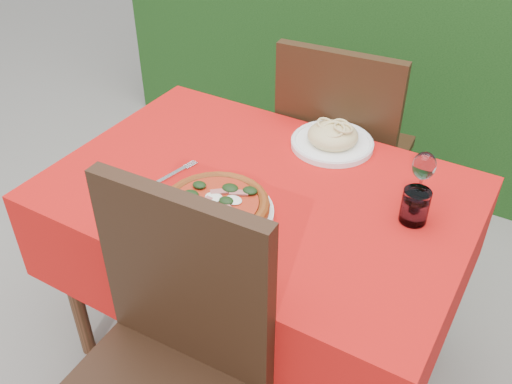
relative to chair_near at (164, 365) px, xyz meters
The scene contains 9 objects.
ground 0.83m from the chair_near, 96.80° to the left, with size 60.00×60.00×0.00m, color slate.
dining_table 0.58m from the chair_near, 96.80° to the left, with size 1.26×0.86×0.75m.
chair_near is the anchor object (origin of this frame).
chair_far 1.17m from the chair_near, 92.09° to the left, with size 0.50×0.50×1.01m.
pizza_plate 0.45m from the chair_near, 104.71° to the left, with size 0.37×0.37×0.06m.
pasta_plate 0.92m from the chair_near, 88.46° to the left, with size 0.28×0.28×0.08m.
water_glass 0.78m from the chair_near, 59.72° to the left, with size 0.08×0.08×0.10m.
wine_glass 0.88m from the chair_near, 64.11° to the left, with size 0.07×0.07×0.17m.
fork 0.60m from the chair_near, 124.95° to the left, with size 0.02×0.20×0.01m, color silver.
Camera 1 is at (0.70, -1.20, 1.76)m, focal length 40.00 mm.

